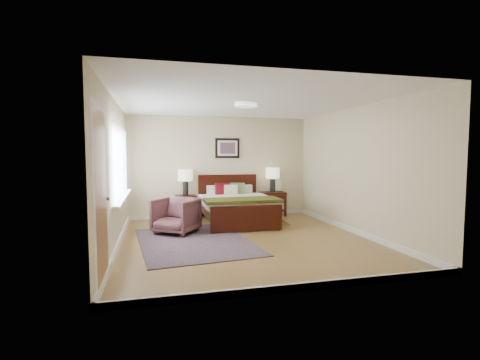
{
  "coord_description": "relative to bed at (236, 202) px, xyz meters",
  "views": [
    {
      "loc": [
        -1.61,
        -6.09,
        1.58
      ],
      "look_at": [
        0.07,
        0.72,
        1.05
      ],
      "focal_mm": 26.0,
      "sensor_mm": 36.0,
      "label": 1
    }
  ],
  "objects": [
    {
      "name": "floor",
      "position": [
        -0.18,
        -1.55,
        -0.48
      ],
      "size": [
        5.0,
        5.0,
        0.0
      ],
      "primitive_type": "plane",
      "color": "olive",
      "rests_on": "ground"
    },
    {
      "name": "back_wall",
      "position": [
        -0.18,
        0.95,
        0.77
      ],
      "size": [
        4.5,
        0.04,
        2.5
      ],
      "primitive_type": "cube",
      "color": "#CAB693",
      "rests_on": "ground"
    },
    {
      "name": "front_wall",
      "position": [
        -0.18,
        -4.05,
        0.77
      ],
      "size": [
        4.5,
        0.04,
        2.5
      ],
      "primitive_type": "cube",
      "color": "#CAB693",
      "rests_on": "ground"
    },
    {
      "name": "left_wall",
      "position": [
        -2.43,
        -1.55,
        0.77
      ],
      "size": [
        0.04,
        5.0,
        2.5
      ],
      "primitive_type": "cube",
      "color": "#CAB693",
      "rests_on": "ground"
    },
    {
      "name": "right_wall",
      "position": [
        2.07,
        -1.55,
        0.77
      ],
      "size": [
        0.04,
        5.0,
        2.5
      ],
      "primitive_type": "cube",
      "color": "#CAB693",
      "rests_on": "ground"
    },
    {
      "name": "ceiling",
      "position": [
        -0.18,
        -1.55,
        2.02
      ],
      "size": [
        4.5,
        5.0,
        0.02
      ],
      "primitive_type": "cube",
      "color": "white",
      "rests_on": "back_wall"
    },
    {
      "name": "window",
      "position": [
        -2.37,
        -0.85,
        0.89
      ],
      "size": [
        0.11,
        2.72,
        1.32
      ],
      "color": "silver",
      "rests_on": "left_wall"
    },
    {
      "name": "door",
      "position": [
        -2.41,
        -3.3,
        0.59
      ],
      "size": [
        0.06,
        1.0,
        2.18
      ],
      "color": "silver",
      "rests_on": "ground"
    },
    {
      "name": "ceil_fixture",
      "position": [
        -0.18,
        -1.55,
        1.98
      ],
      "size": [
        0.44,
        0.44,
        0.08
      ],
      "color": "white",
      "rests_on": "ceiling"
    },
    {
      "name": "bed",
      "position": [
        0.0,
        0.0,
        0.0
      ],
      "size": [
        1.61,
        1.93,
        1.04
      ],
      "color": "#330E07",
      "rests_on": "ground"
    },
    {
      "name": "wall_art",
      "position": [
        0.0,
        0.92,
        1.24
      ],
      "size": [
        0.62,
        0.05,
        0.5
      ],
      "color": "black",
      "rests_on": "back_wall"
    },
    {
      "name": "nightstand_left",
      "position": [
        -1.07,
        0.7,
        -0.02
      ],
      "size": [
        0.49,
        0.44,
        0.59
      ],
      "color": "#330E07",
      "rests_on": "ground"
    },
    {
      "name": "nightstand_right",
      "position": [
        1.13,
        0.71,
        -0.11
      ],
      "size": [
        0.61,
        0.46,
        0.61
      ],
      "color": "#330E07",
      "rests_on": "ground"
    },
    {
      "name": "lamp_left",
      "position": [
        -1.07,
        0.72,
        0.53
      ],
      "size": [
        0.34,
        0.34,
        0.61
      ],
      "color": "black",
      "rests_on": "nightstand_left"
    },
    {
      "name": "lamp_right",
      "position": [
        1.13,
        0.72,
        0.56
      ],
      "size": [
        0.34,
        0.34,
        0.61
      ],
      "color": "black",
      "rests_on": "nightstand_right"
    },
    {
      "name": "armchair",
      "position": [
        -1.39,
        -0.72,
        -0.13
      ],
      "size": [
        1.06,
        1.07,
        0.7
      ],
      "primitive_type": "imported",
      "rotation": [
        0.0,
        0.0,
        -0.61
      ],
      "color": "brown",
      "rests_on": "ground"
    },
    {
      "name": "rug_persian",
      "position": [
        -1.11,
        -1.45,
        -0.48
      ],
      "size": [
        2.18,
        2.87,
        0.01
      ],
      "primitive_type": "cube",
      "rotation": [
        0.0,
        0.0,
        0.11
      ],
      "color": "#0B133A",
      "rests_on": "ground"
    },
    {
      "name": "rug_navy",
      "position": [
        0.79,
        0.04,
        -0.48
      ],
      "size": [
        0.84,
        1.19,
        0.01
      ],
      "primitive_type": "cube",
      "rotation": [
        0.0,
        0.0,
        -0.08
      ],
      "color": "black",
      "rests_on": "ground"
    }
  ]
}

